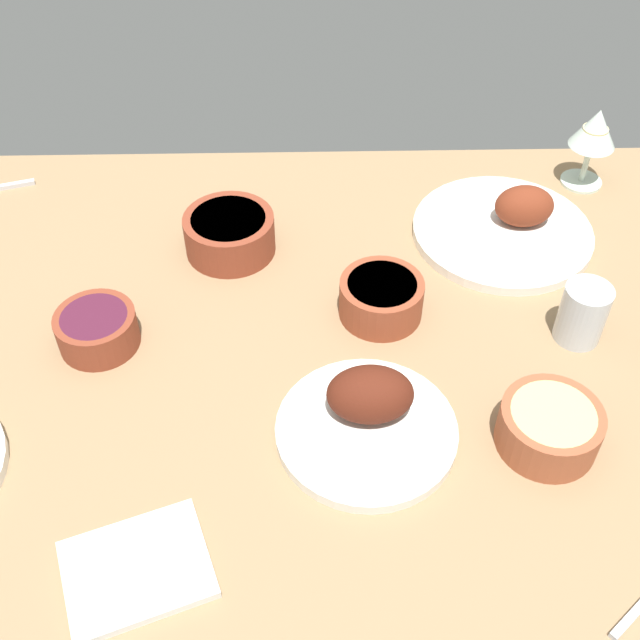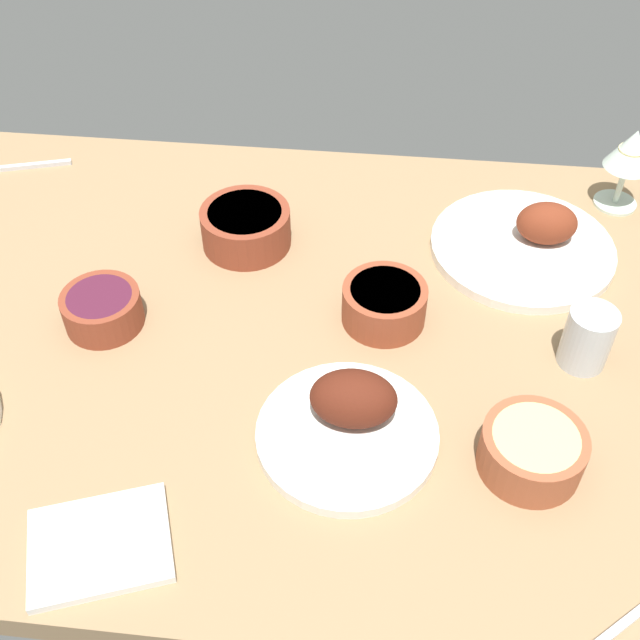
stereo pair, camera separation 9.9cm
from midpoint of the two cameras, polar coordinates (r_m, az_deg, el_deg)
name	(u,v)px [view 2 (the right image)]	position (r cm, az deg, el deg)	size (l,w,h in cm)	color
dining_table	(320,340)	(111.51, 2.55, -1.57)	(140.00, 90.00, 4.00)	#937551
plate_center_main	(350,420)	(96.91, 5.13, -7.41)	(22.56, 22.56, 8.25)	white
plate_far_side	(528,242)	(127.06, 17.08, 5.35)	(28.31, 28.31, 7.92)	white
bowl_onions	(102,308)	(111.95, -13.16, 0.73)	(11.01, 11.01, 5.16)	brown
bowl_cream	(246,226)	(122.10, -3.10, 6.75)	(13.90, 13.90, 6.22)	brown
bowl_sauce	(384,303)	(110.20, 7.27, 1.13)	(11.88, 11.88, 5.81)	brown
bowl_potatoes	(532,450)	(97.75, 18.06, -9.13)	(12.39, 12.39, 5.77)	#A35133
wine_glass	(631,153)	(137.47, 23.67, 10.99)	(7.60, 7.60, 14.00)	silver
water_tumbler	(588,338)	(110.39, 21.36, -1.35)	(6.43, 6.43, 8.81)	silver
folded_napkin	(100,545)	(91.49, -12.64, -15.88)	(15.30, 12.11, 1.20)	white
fork_loose	(17,167)	(148.24, -19.39, 10.38)	(18.68, 0.90, 0.80)	silver
spoon_loose	(628,621)	(93.37, 24.52, -19.47)	(18.93, 0.90, 0.80)	silver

